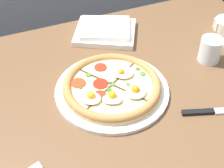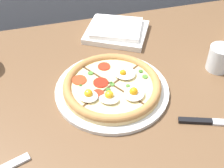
# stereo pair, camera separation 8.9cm
# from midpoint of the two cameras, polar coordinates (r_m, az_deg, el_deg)

# --- Properties ---
(dining_table) EXTENTS (1.18, 0.81, 0.75)m
(dining_table) POSITION_cam_midpoint_polar(r_m,az_deg,el_deg) (1.02, 5.59, -4.98)
(dining_table) COLOR brown
(dining_table) RESTS_ON ground_plane
(pizza) EXTENTS (0.33, 0.33, 0.05)m
(pizza) POSITION_cam_midpoint_polar(r_m,az_deg,el_deg) (0.90, 2.85, -0.67)
(pizza) COLOR white
(pizza) RESTS_ON dining_table
(napkin_folded) EXTENTS (0.27, 0.26, 0.04)m
(napkin_folded) POSITION_cam_midpoint_polar(r_m,az_deg,el_deg) (1.14, 3.10, 9.63)
(napkin_folded) COLOR white
(napkin_folded) RESTS_ON dining_table
(knife_main) EXTENTS (0.21, 0.09, 0.01)m
(knife_main) POSITION_cam_midpoint_polar(r_m,az_deg,el_deg) (0.89, 21.53, -6.64)
(knife_main) COLOR silver
(knife_main) RESTS_ON dining_table
(water_glass) EXTENTS (0.07, 0.07, 0.08)m
(water_glass) POSITION_cam_midpoint_polar(r_m,az_deg,el_deg) (1.04, 21.40, 4.05)
(water_glass) COLOR white
(water_glass) RESTS_ON dining_table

